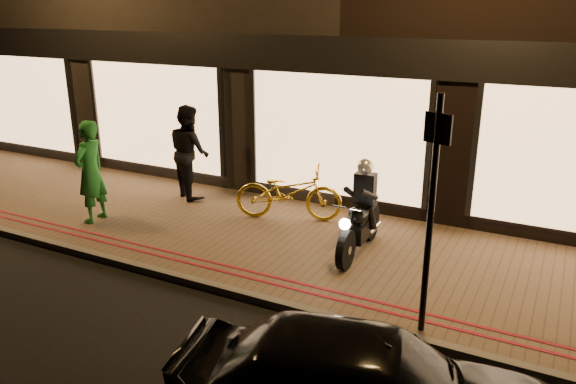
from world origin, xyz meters
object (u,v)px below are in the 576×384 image
at_px(bicycle_gold, 289,192).
at_px(sign_post, 431,205).
at_px(person_green, 90,172).
at_px(motorcycle, 361,218).

bearing_deg(bicycle_gold, sign_post, -148.41).
relative_size(sign_post, bicycle_gold, 1.47).
relative_size(bicycle_gold, person_green, 1.05).
height_order(motorcycle, person_green, person_green).
relative_size(motorcycle, bicycle_gold, 0.95).
height_order(motorcycle, sign_post, sign_post).
relative_size(motorcycle, person_green, 1.00).
height_order(motorcycle, bicycle_gold, motorcycle).
height_order(bicycle_gold, person_green, person_green).
bearing_deg(sign_post, bicycle_gold, 140.62).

